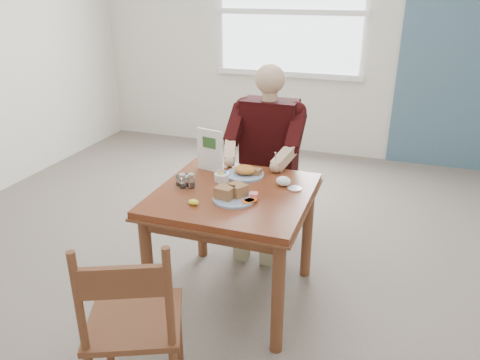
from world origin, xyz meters
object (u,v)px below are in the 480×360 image
at_px(diner, 267,146).
at_px(far_plate, 246,172).
at_px(chair_near, 133,325).
at_px(near_plate, 233,195).
at_px(table, 233,208).
at_px(chair_far, 269,183).

height_order(diner, far_plate, diner).
xyz_separation_m(chair_near, near_plate, (0.17, 0.85, 0.30)).
distance_m(table, chair_far, 0.81).
xyz_separation_m(chair_far, far_plate, (-0.01, -0.54, 0.30)).
relative_size(table, chair_far, 0.97).
height_order(table, near_plate, near_plate).
distance_m(diner, near_plate, 0.82).
relative_size(diner, near_plate, 4.54).
height_order(chair_near, diner, diner).
bearing_deg(chair_near, table, 81.95).
bearing_deg(near_plate, chair_far, 92.51).
bearing_deg(chair_near, diner, 85.36).
bearing_deg(table, near_plate, -69.70).
bearing_deg(chair_far, near_plate, -87.49).
relative_size(chair_near, near_plate, 3.12).
relative_size(table, diner, 0.66).
height_order(near_plate, far_plate, near_plate).
bearing_deg(far_plate, near_plate, -82.54).
height_order(chair_far, near_plate, chair_far).
distance_m(diner, far_plate, 0.45).
distance_m(near_plate, far_plate, 0.37).
bearing_deg(chair_near, far_plate, 84.00).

